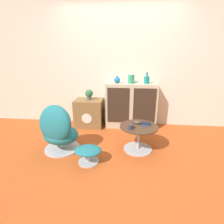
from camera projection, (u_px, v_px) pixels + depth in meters
ground_plane at (114, 154)px, 2.81m from camera, size 12.00×12.00×0.00m
wall_back at (120, 65)px, 3.70m from camera, size 6.40×0.06×2.60m
sideboard at (131, 106)px, 3.73m from camera, size 1.06×0.38×0.95m
tv_console at (89, 113)px, 3.83m from camera, size 0.59×0.48×0.60m
egg_chair at (58, 130)px, 2.80m from camera, size 0.73×0.70×0.81m
ottoman at (88, 152)px, 2.54m from camera, size 0.40×0.34×0.24m
coffee_table at (138, 136)px, 2.86m from camera, size 0.62×0.62×0.43m
vase_leftmost at (117, 80)px, 3.59m from camera, size 0.13×0.13×0.14m
vase_inner_left at (131, 79)px, 3.56m from camera, size 0.13×0.13×0.17m
vase_inner_right at (147, 80)px, 3.53m from camera, size 0.11×0.11×0.22m
potted_plant at (89, 94)px, 3.70m from camera, size 0.16×0.16×0.22m
teacup at (131, 127)px, 2.70m from camera, size 0.12×0.12×0.06m
book_stack at (146, 124)px, 2.85m from camera, size 0.15×0.11×0.04m
bowl at (137, 122)px, 2.93m from camera, size 0.15×0.15×0.04m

